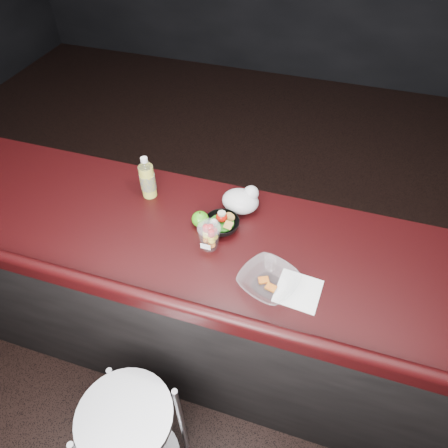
{
  "coord_description": "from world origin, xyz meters",
  "views": [
    {
      "loc": [
        0.37,
        -0.75,
        2.26
      ],
      "look_at": [
        0.04,
        0.32,
        1.1
      ],
      "focal_mm": 32.0,
      "sensor_mm": 36.0,
      "label": 1
    }
  ],
  "objects_px": {
    "stool_left": "(133,433)",
    "snack_bowl": "(222,224)",
    "takeout_bowl": "(268,281)",
    "lemonade_bottle": "(148,180)",
    "green_apple": "(200,219)",
    "fruit_cup": "(209,234)"
  },
  "relations": [
    {
      "from": "lemonade_bottle",
      "to": "takeout_bowl",
      "type": "relative_size",
      "value": 0.76
    },
    {
      "from": "lemonade_bottle",
      "to": "snack_bowl",
      "type": "height_order",
      "value": "lemonade_bottle"
    },
    {
      "from": "stool_left",
      "to": "green_apple",
      "type": "relative_size",
      "value": 9.63
    },
    {
      "from": "stool_left",
      "to": "snack_bowl",
      "type": "xyz_separation_m",
      "value": [
        0.14,
        0.74,
        0.51
      ]
    },
    {
      "from": "stool_left",
      "to": "green_apple",
      "type": "xyz_separation_m",
      "value": [
        0.05,
        0.74,
        0.52
      ]
    },
    {
      "from": "green_apple",
      "to": "takeout_bowl",
      "type": "distance_m",
      "value": 0.41
    },
    {
      "from": "takeout_bowl",
      "to": "lemonade_bottle",
      "type": "bearing_deg",
      "value": 152.35
    },
    {
      "from": "fruit_cup",
      "to": "takeout_bowl",
      "type": "xyz_separation_m",
      "value": [
        0.27,
        -0.12,
        -0.04
      ]
    },
    {
      "from": "snack_bowl",
      "to": "stool_left",
      "type": "bearing_deg",
      "value": -100.56
    },
    {
      "from": "snack_bowl",
      "to": "takeout_bowl",
      "type": "distance_m",
      "value": 0.34
    },
    {
      "from": "stool_left",
      "to": "fruit_cup",
      "type": "distance_m",
      "value": 0.85
    },
    {
      "from": "stool_left",
      "to": "snack_bowl",
      "type": "relative_size",
      "value": 3.89
    },
    {
      "from": "lemonade_bottle",
      "to": "green_apple",
      "type": "height_order",
      "value": "lemonade_bottle"
    },
    {
      "from": "green_apple",
      "to": "snack_bowl",
      "type": "xyz_separation_m",
      "value": [
        0.09,
        0.01,
        -0.01
      ]
    },
    {
      "from": "green_apple",
      "to": "snack_bowl",
      "type": "distance_m",
      "value": 0.09
    },
    {
      "from": "fruit_cup",
      "to": "takeout_bowl",
      "type": "relative_size",
      "value": 0.49
    },
    {
      "from": "takeout_bowl",
      "to": "green_apple",
      "type": "bearing_deg",
      "value": 147.47
    },
    {
      "from": "lemonade_bottle",
      "to": "green_apple",
      "type": "relative_size",
      "value": 2.75
    },
    {
      "from": "snack_bowl",
      "to": "takeout_bowl",
      "type": "bearing_deg",
      "value": -41.83
    },
    {
      "from": "lemonade_bottle",
      "to": "snack_bowl",
      "type": "distance_m",
      "value": 0.4
    },
    {
      "from": "stool_left",
      "to": "green_apple",
      "type": "height_order",
      "value": "green_apple"
    },
    {
      "from": "fruit_cup",
      "to": "takeout_bowl",
      "type": "bearing_deg",
      "value": -23.66
    }
  ]
}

